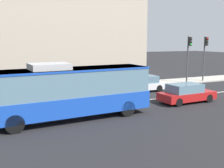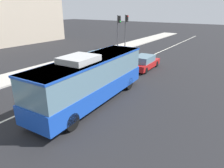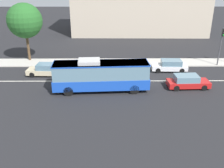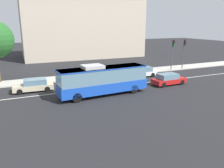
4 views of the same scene
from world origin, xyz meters
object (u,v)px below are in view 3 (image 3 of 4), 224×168
object	(u,v)px
transit_bus	(101,75)
sedan_red	(188,82)
sedan_beige	(47,70)
sedan_white	(170,66)
traffic_light_near_corner	(222,40)
street_tree_kerbside_left	(25,21)

from	to	relation	value
transit_bus	sedan_red	distance (m)	9.50
sedan_beige	transit_bus	bearing A→B (deg)	149.14
sedan_white	traffic_light_near_corner	xyz separation A→B (m)	(6.97, 1.79, 2.84)
sedan_beige	sedan_white	distance (m)	15.60
transit_bus	traffic_light_near_corner	world-z (taller)	traffic_light_near_corner
sedan_beige	street_tree_kerbside_left	size ratio (longest dim) A/B	0.56
sedan_white	traffic_light_near_corner	bearing A→B (deg)	-163.47
sedan_red	traffic_light_near_corner	world-z (taller)	traffic_light_near_corner
sedan_red	traffic_light_near_corner	xyz separation A→B (m)	(6.21, 7.20, 2.84)
transit_bus	sedan_red	bearing A→B (deg)	0.35
traffic_light_near_corner	sedan_red	bearing A→B (deg)	-38.90
traffic_light_near_corner	street_tree_kerbside_left	bearing A→B (deg)	-93.81
sedan_white	traffic_light_near_corner	world-z (taller)	traffic_light_near_corner
transit_bus	sedan_beige	distance (m)	8.32
transit_bus	sedan_red	size ratio (longest dim) A/B	2.22
sedan_red	street_tree_kerbside_left	xyz separation A→B (m)	(-20.13, 9.82, 4.98)
sedan_white	street_tree_kerbside_left	size ratio (longest dim) A/B	0.56
sedan_red	street_tree_kerbside_left	size ratio (longest dim) A/B	0.56
transit_bus	sedan_white	world-z (taller)	transit_bus
transit_bus	sedan_beige	xyz separation A→B (m)	(-6.88, 4.57, -1.09)
sedan_beige	sedan_white	size ratio (longest dim) A/B	1.00
sedan_red	sedan_white	bearing A→B (deg)	95.90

